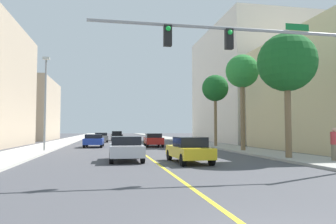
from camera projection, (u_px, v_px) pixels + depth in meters
ground at (127, 142)px, 45.63m from camera, size 192.00×192.00×0.00m
sidewalk_left at (62, 142)px, 43.97m from camera, size 3.57×168.00×0.15m
sidewalk_right at (187, 141)px, 47.29m from camera, size 3.57×168.00×0.15m
lane_marking_center at (127, 142)px, 45.63m from camera, size 0.16×144.00×0.01m
building_left_far at (20, 110)px, 54.37m from camera, size 11.17×16.05×10.43m
building_right_far at (249, 86)px, 48.29m from camera, size 12.65×20.48×17.01m
traffic_signal_mast at (271, 59)px, 13.33m from camera, size 11.21×0.36×6.31m
street_lamp at (45, 98)px, 25.60m from camera, size 0.56×0.28×7.64m
palm_near at (287, 63)px, 19.36m from camera, size 3.60×3.60×7.65m
palm_mid at (242, 73)px, 26.01m from camera, size 2.73×2.73×7.89m
palm_far at (215, 89)px, 32.59m from camera, size 2.74×2.74×7.35m
car_yellow at (189, 150)px, 17.50m from camera, size 1.87×4.30×1.44m
car_silver at (126, 148)px, 18.50m from camera, size 1.92×4.05×1.44m
car_black at (117, 136)px, 51.87m from camera, size 1.86×4.06×1.54m
car_blue at (94, 140)px, 32.53m from camera, size 2.02×3.97×1.34m
car_red at (153, 140)px, 33.55m from camera, size 1.88×4.25×1.42m
car_gray at (101, 137)px, 45.20m from camera, size 2.04×4.23×1.35m
pedestrian at (334, 144)px, 17.28m from camera, size 0.38×0.38×1.82m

